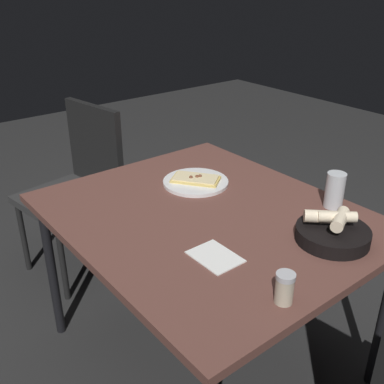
# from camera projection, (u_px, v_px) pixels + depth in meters

# --- Properties ---
(ground) EXTENTS (8.00, 8.00, 0.00)m
(ground) POSITION_uv_depth(u_px,v_px,m) (205.00, 353.00, 2.00)
(ground) COLOR #262626
(dining_table) EXTENTS (1.18, 0.99, 0.70)m
(dining_table) POSITION_uv_depth(u_px,v_px,m) (207.00, 225.00, 1.71)
(dining_table) COLOR brown
(dining_table) RESTS_ON ground
(pizza_plate) EXTENTS (0.28, 0.28, 0.04)m
(pizza_plate) POSITION_uv_depth(u_px,v_px,m) (196.00, 181.00, 1.92)
(pizza_plate) COLOR white
(pizza_plate) RESTS_ON dining_table
(bread_basket) EXTENTS (0.24, 0.24, 0.11)m
(bread_basket) POSITION_uv_depth(u_px,v_px,m) (333.00, 232.00, 1.50)
(bread_basket) COLOR black
(bread_basket) RESTS_ON dining_table
(beer_glass) EXTENTS (0.07, 0.07, 0.14)m
(beer_glass) POSITION_uv_depth(u_px,v_px,m) (334.00, 192.00, 1.71)
(beer_glass) COLOR silver
(beer_glass) RESTS_ON dining_table
(pepper_shaker) EXTENTS (0.05, 0.05, 0.09)m
(pepper_shaker) POSITION_uv_depth(u_px,v_px,m) (284.00, 290.00, 1.22)
(pepper_shaker) COLOR #BFB299
(pepper_shaker) RESTS_ON dining_table
(napkin) EXTENTS (0.16, 0.12, 0.00)m
(napkin) POSITION_uv_depth(u_px,v_px,m) (215.00, 257.00, 1.43)
(napkin) COLOR white
(napkin) RESTS_ON dining_table
(chair_near) EXTENTS (0.50, 0.50, 0.90)m
(chair_near) POSITION_uv_depth(u_px,v_px,m) (80.00, 180.00, 2.41)
(chair_near) COLOR #2B2B2B
(chair_near) RESTS_ON ground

